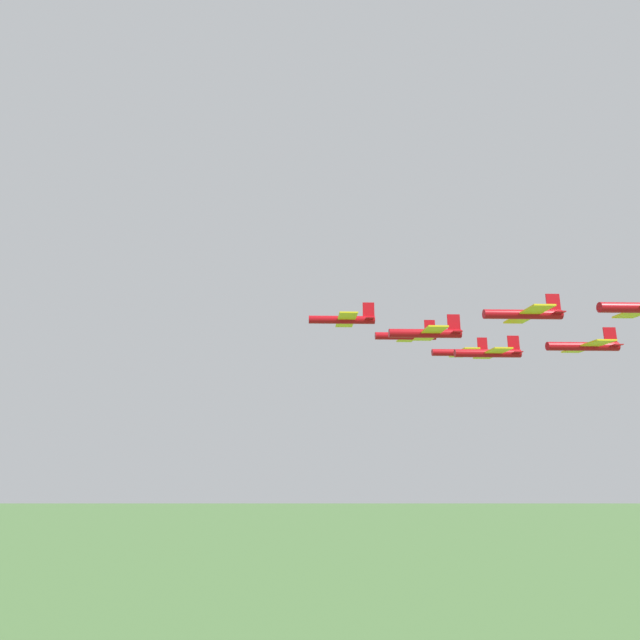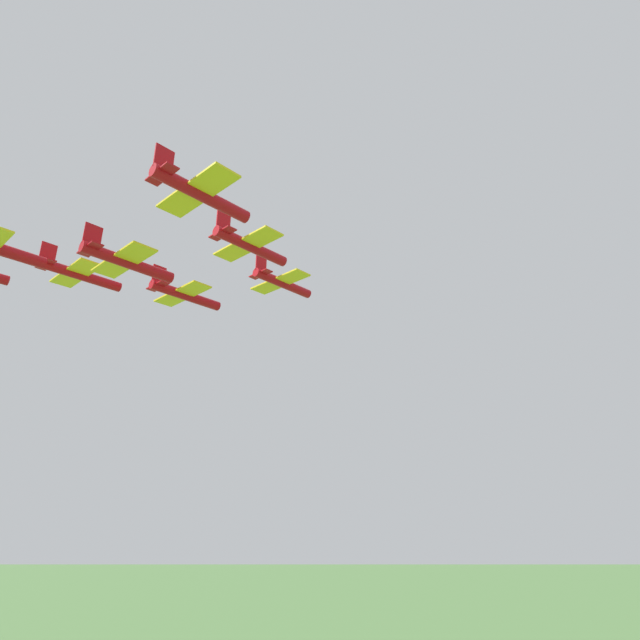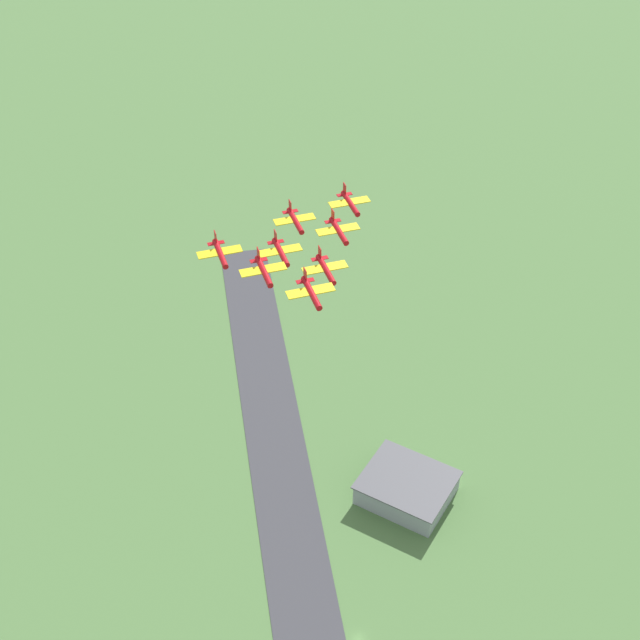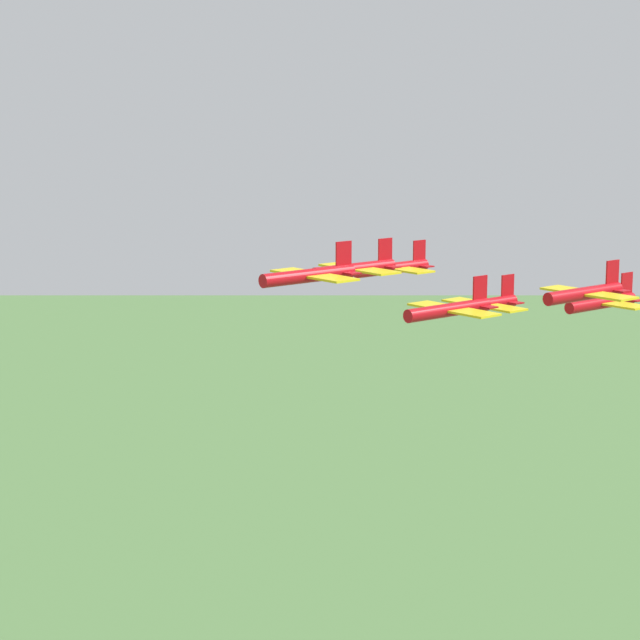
% 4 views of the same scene
% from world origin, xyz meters
% --- Properties ---
extents(jet_0, '(9.42, 9.31, 3.58)m').
position_xyz_m(jet_0, '(7.10, 14.97, 142.05)').
color(jet_0, '#B20C14').
extents(jet_1, '(9.42, 9.31, 3.58)m').
position_xyz_m(jet_1, '(11.24, 2.03, 138.42)').
color(jet_1, '#B20C14').
extents(jet_2, '(9.42, 9.31, 3.58)m').
position_xyz_m(jet_2, '(20.41, 12.31, 140.89)').
color(jet_2, '#B20C14').
extents(jet_3, '(9.42, 9.31, 3.58)m').
position_xyz_m(jet_3, '(15.39, -10.90, 139.67)').
color(jet_3, '#B20C14').
extents(jet_4, '(9.42, 9.31, 3.58)m').
position_xyz_m(jet_4, '(24.56, -0.63, 136.70)').
color(jet_4, '#B20C14').
extents(jet_5, '(9.42, 9.31, 3.58)m').
position_xyz_m(jet_5, '(33.73, 9.65, 139.21)').
color(jet_5, '#B20C14').
extents(jet_7, '(9.42, 9.31, 3.58)m').
position_xyz_m(jet_7, '(28.71, -13.56, 136.63)').
color(jet_7, '#B20C14').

